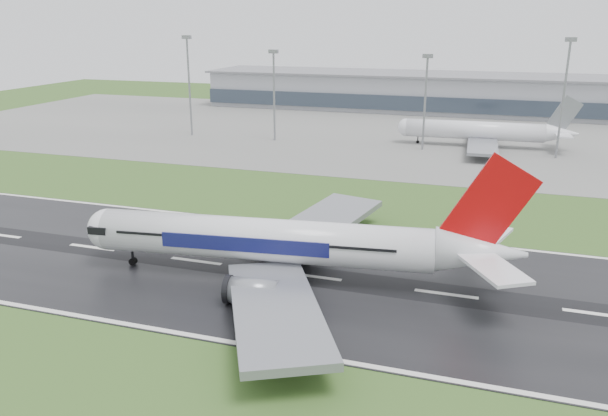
% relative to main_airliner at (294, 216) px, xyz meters
% --- Properties ---
extents(ground, '(520.00, 520.00, 0.00)m').
position_rel_main_airliner_xyz_m(ground, '(22.64, 1.27, -9.95)').
color(ground, '#2E501D').
rests_on(ground, ground).
extents(runway, '(400.00, 45.00, 0.10)m').
position_rel_main_airliner_xyz_m(runway, '(22.64, 1.27, -9.90)').
color(runway, black).
rests_on(runway, ground).
extents(apron, '(400.00, 130.00, 0.08)m').
position_rel_main_airliner_xyz_m(apron, '(22.64, 126.27, -9.91)').
color(apron, slate).
rests_on(apron, ground).
extents(terminal, '(240.00, 36.00, 15.00)m').
position_rel_main_airliner_xyz_m(terminal, '(22.64, 186.27, -2.45)').
color(terminal, gray).
rests_on(terminal, ground).
extents(main_airliner, '(73.96, 71.19, 19.71)m').
position_rel_main_airliner_xyz_m(main_airliner, '(0.00, 0.00, 0.00)').
color(main_airliner, silver).
rests_on(main_airliner, runway).
extents(parked_airliner, '(56.33, 52.72, 15.97)m').
position_rel_main_airliner_xyz_m(parked_airliner, '(23.15, 111.52, -1.89)').
color(parked_airliner, silver).
rests_on(parked_airliner, apron).
extents(floodmast_0, '(0.64, 0.64, 31.74)m').
position_rel_main_airliner_xyz_m(floodmast_0, '(-71.46, 101.27, 5.92)').
color(floodmast_0, gray).
rests_on(floodmast_0, ground).
extents(floodmast_1, '(0.64, 0.64, 27.66)m').
position_rel_main_airliner_xyz_m(floodmast_1, '(-41.27, 101.27, 3.88)').
color(floodmast_1, gray).
rests_on(floodmast_1, ground).
extents(floodmast_2, '(0.64, 0.64, 27.11)m').
position_rel_main_airliner_xyz_m(floodmast_2, '(6.55, 101.27, 3.60)').
color(floodmast_2, gray).
rests_on(floodmast_2, ground).
extents(floodmast_3, '(0.64, 0.64, 32.07)m').
position_rel_main_airliner_xyz_m(floodmast_3, '(44.27, 101.27, 6.08)').
color(floodmast_3, gray).
rests_on(floodmast_3, ground).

